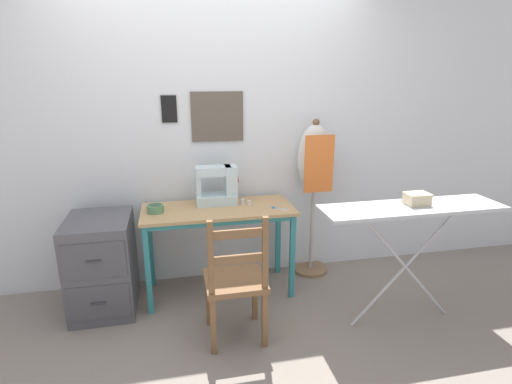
{
  "coord_description": "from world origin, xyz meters",
  "views": [
    {
      "loc": [
        -0.33,
        -2.74,
        1.75
      ],
      "look_at": [
        0.3,
        0.23,
        0.86
      ],
      "focal_mm": 28.0,
      "sensor_mm": 36.0,
      "label": 1
    }
  ],
  "objects_px": {
    "thread_spool_near_machine": "(243,202)",
    "dress_form": "(314,168)",
    "fabric_bowl": "(155,208)",
    "scissors": "(277,208)",
    "thread_spool_mid_table": "(249,203)",
    "wooden_chair": "(236,282)",
    "sewing_machine": "(219,186)",
    "filing_cabinet": "(102,264)",
    "storage_box": "(417,199)",
    "ironing_board": "(412,213)"
  },
  "relations": [
    {
      "from": "sewing_machine",
      "to": "thread_spool_mid_table",
      "type": "height_order",
      "value": "sewing_machine"
    },
    {
      "from": "thread_spool_mid_table",
      "to": "filing_cabinet",
      "type": "height_order",
      "value": "thread_spool_mid_table"
    },
    {
      "from": "scissors",
      "to": "thread_spool_mid_table",
      "type": "distance_m",
      "value": 0.24
    },
    {
      "from": "thread_spool_near_machine",
      "to": "thread_spool_mid_table",
      "type": "distance_m",
      "value": 0.07
    },
    {
      "from": "sewing_machine",
      "to": "scissors",
      "type": "distance_m",
      "value": 0.51
    },
    {
      "from": "storage_box",
      "to": "thread_spool_mid_table",
      "type": "bearing_deg",
      "value": 147.39
    },
    {
      "from": "wooden_chair",
      "to": "dress_form",
      "type": "bearing_deg",
      "value": 45.02
    },
    {
      "from": "thread_spool_near_machine",
      "to": "filing_cabinet",
      "type": "xyz_separation_m",
      "value": [
        -1.11,
        -0.12,
        -0.39
      ]
    },
    {
      "from": "sewing_machine",
      "to": "dress_form",
      "type": "bearing_deg",
      "value": 5.19
    },
    {
      "from": "fabric_bowl",
      "to": "thread_spool_mid_table",
      "type": "relative_size",
      "value": 2.88
    },
    {
      "from": "thread_spool_mid_table",
      "to": "storage_box",
      "type": "relative_size",
      "value": 0.27
    },
    {
      "from": "sewing_machine",
      "to": "wooden_chair",
      "type": "relative_size",
      "value": 0.37
    },
    {
      "from": "sewing_machine",
      "to": "storage_box",
      "type": "bearing_deg",
      "value": -31.27
    },
    {
      "from": "dress_form",
      "to": "storage_box",
      "type": "bearing_deg",
      "value": -62.72
    },
    {
      "from": "scissors",
      "to": "thread_spool_mid_table",
      "type": "relative_size",
      "value": 2.93
    },
    {
      "from": "filing_cabinet",
      "to": "ironing_board",
      "type": "bearing_deg",
      "value": -16.28
    },
    {
      "from": "sewing_machine",
      "to": "thread_spool_near_machine",
      "type": "height_order",
      "value": "sewing_machine"
    },
    {
      "from": "thread_spool_mid_table",
      "to": "filing_cabinet",
      "type": "xyz_separation_m",
      "value": [
        -1.15,
        -0.06,
        -0.39
      ]
    },
    {
      "from": "dress_form",
      "to": "storage_box",
      "type": "relative_size",
      "value": 8.6
    },
    {
      "from": "wooden_chair",
      "to": "filing_cabinet",
      "type": "height_order",
      "value": "wooden_chair"
    },
    {
      "from": "thread_spool_mid_table",
      "to": "storage_box",
      "type": "height_order",
      "value": "storage_box"
    },
    {
      "from": "scissors",
      "to": "ironing_board",
      "type": "bearing_deg",
      "value": -35.74
    },
    {
      "from": "dress_form",
      "to": "ironing_board",
      "type": "height_order",
      "value": "dress_form"
    },
    {
      "from": "fabric_bowl",
      "to": "filing_cabinet",
      "type": "height_order",
      "value": "fabric_bowl"
    },
    {
      "from": "wooden_chair",
      "to": "dress_form",
      "type": "distance_m",
      "value": 1.29
    },
    {
      "from": "storage_box",
      "to": "scissors",
      "type": "bearing_deg",
      "value": 146.83
    },
    {
      "from": "sewing_machine",
      "to": "storage_box",
      "type": "distance_m",
      "value": 1.49
    },
    {
      "from": "wooden_chair",
      "to": "storage_box",
      "type": "distance_m",
      "value": 1.36
    },
    {
      "from": "wooden_chair",
      "to": "ironing_board",
      "type": "xyz_separation_m",
      "value": [
        1.22,
        -0.04,
        0.41
      ]
    },
    {
      "from": "thread_spool_mid_table",
      "to": "wooden_chair",
      "type": "distance_m",
      "value": 0.76
    },
    {
      "from": "thread_spool_near_machine",
      "to": "ironing_board",
      "type": "distance_m",
      "value": 1.29
    },
    {
      "from": "filing_cabinet",
      "to": "fabric_bowl",
      "type": "bearing_deg",
      "value": 7.59
    },
    {
      "from": "scissors",
      "to": "wooden_chair",
      "type": "distance_m",
      "value": 0.75
    },
    {
      "from": "thread_spool_mid_table",
      "to": "ironing_board",
      "type": "relative_size",
      "value": 0.03
    },
    {
      "from": "sewing_machine",
      "to": "fabric_bowl",
      "type": "distance_m",
      "value": 0.53
    },
    {
      "from": "storage_box",
      "to": "sewing_machine",
      "type": "bearing_deg",
      "value": 148.73
    },
    {
      "from": "fabric_bowl",
      "to": "filing_cabinet",
      "type": "relative_size",
      "value": 0.17
    },
    {
      "from": "dress_form",
      "to": "fabric_bowl",
      "type": "bearing_deg",
      "value": -172.05
    },
    {
      "from": "thread_spool_near_machine",
      "to": "dress_form",
      "type": "height_order",
      "value": "dress_form"
    },
    {
      "from": "dress_form",
      "to": "storage_box",
      "type": "height_order",
      "value": "dress_form"
    },
    {
      "from": "filing_cabinet",
      "to": "wooden_chair",
      "type": "bearing_deg",
      "value": -32.21
    },
    {
      "from": "scissors",
      "to": "storage_box",
      "type": "distance_m",
      "value": 1.02
    },
    {
      "from": "sewing_machine",
      "to": "scissors",
      "type": "xyz_separation_m",
      "value": [
        0.43,
        -0.22,
        -0.15
      ]
    },
    {
      "from": "fabric_bowl",
      "to": "scissors",
      "type": "distance_m",
      "value": 0.94
    },
    {
      "from": "dress_form",
      "to": "sewing_machine",
      "type": "bearing_deg",
      "value": -174.81
    },
    {
      "from": "scissors",
      "to": "thread_spool_mid_table",
      "type": "xyz_separation_m",
      "value": [
        -0.2,
        0.12,
        0.02
      ]
    },
    {
      "from": "scissors",
      "to": "sewing_machine",
      "type": "bearing_deg",
      "value": 152.66
    },
    {
      "from": "thread_spool_mid_table",
      "to": "wooden_chair",
      "type": "height_order",
      "value": "wooden_chair"
    },
    {
      "from": "scissors",
      "to": "filing_cabinet",
      "type": "relative_size",
      "value": 0.18
    },
    {
      "from": "ironing_board",
      "to": "thread_spool_near_machine",
      "type": "bearing_deg",
      "value": 144.39
    }
  ]
}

